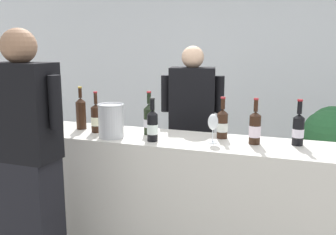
# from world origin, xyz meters

# --- Properties ---
(wall_back) EXTENTS (8.00, 0.10, 2.80)m
(wall_back) POSITION_xyz_m (0.00, 2.60, 1.40)
(wall_back) COLOR silver
(wall_back) RESTS_ON ground_plane
(counter) EXTENTS (2.26, 0.52, 0.98)m
(counter) POSITION_xyz_m (0.00, 0.00, 0.49)
(counter) COLOR beige
(counter) RESTS_ON ground_plane
(wine_bottle_0) EXTENTS (0.08, 0.08, 0.32)m
(wine_bottle_0) POSITION_xyz_m (-0.64, -0.02, 1.10)
(wine_bottle_0) COLOR black
(wine_bottle_0) RESTS_ON counter
(wine_bottle_1) EXTENTS (0.08, 0.08, 0.31)m
(wine_bottle_1) POSITION_xyz_m (-0.13, -0.13, 1.10)
(wine_bottle_1) COLOR black
(wine_bottle_1) RESTS_ON counter
(wine_bottle_2) EXTENTS (0.08, 0.08, 0.32)m
(wine_bottle_2) POSITION_xyz_m (0.55, 0.03, 1.10)
(wine_bottle_2) COLOR black
(wine_bottle_2) RESTS_ON counter
(wine_bottle_3) EXTENTS (0.08, 0.08, 0.31)m
(wine_bottle_3) POSITION_xyz_m (0.83, 0.09, 1.10)
(wine_bottle_3) COLOR black
(wine_bottle_3) RESTS_ON counter
(wine_bottle_4) EXTENTS (0.08, 0.08, 0.30)m
(wine_bottle_4) POSITION_xyz_m (0.31, 0.12, 1.09)
(wine_bottle_4) COLOR black
(wine_bottle_4) RESTS_ON counter
(wine_bottle_5) EXTENTS (0.08, 0.08, 0.34)m
(wine_bottle_5) POSITION_xyz_m (-0.82, 0.04, 1.12)
(wine_bottle_5) COLOR black
(wine_bottle_5) RESTS_ON counter
(wine_bottle_6) EXTENTS (0.08, 0.08, 0.33)m
(wine_bottle_6) POSITION_xyz_m (-0.23, 0.05, 1.10)
(wine_bottle_6) COLOR black
(wine_bottle_6) RESTS_ON counter
(wine_glass) EXTENTS (0.07, 0.07, 0.20)m
(wine_glass) POSITION_xyz_m (0.28, -0.03, 1.12)
(wine_glass) COLOR silver
(wine_glass) RESTS_ON counter
(ice_bucket) EXTENTS (0.19, 0.19, 0.25)m
(ice_bucket) POSITION_xyz_m (-0.46, -0.13, 1.11)
(ice_bucket) COLOR silver
(ice_bucket) RESTS_ON counter
(person_server) EXTENTS (0.54, 0.32, 1.64)m
(person_server) POSITION_xyz_m (-0.05, 0.61, 0.80)
(person_server) COLOR black
(person_server) RESTS_ON ground_plane
(person_guest) EXTENTS (0.56, 0.25, 1.75)m
(person_guest) POSITION_xyz_m (-0.78, -0.66, 0.86)
(person_guest) COLOR black
(person_guest) RESTS_ON ground_plane
(potted_shrub) EXTENTS (0.62, 0.59, 1.09)m
(potted_shrub) POSITION_xyz_m (1.09, 1.16, 0.75)
(potted_shrub) COLOR brown
(potted_shrub) RESTS_ON ground_plane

